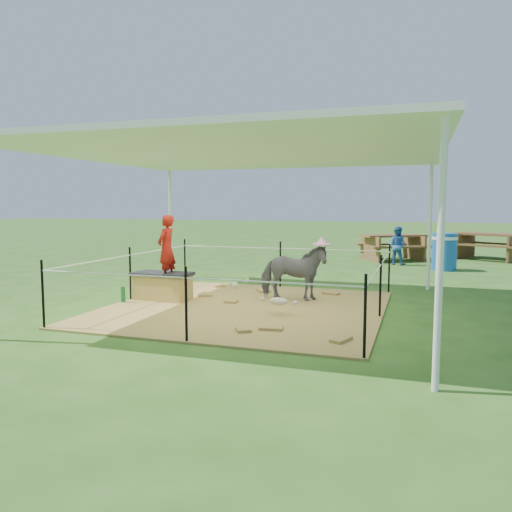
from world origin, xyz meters
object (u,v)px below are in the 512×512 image
(trash_barrel, at_px, (444,252))
(picnic_table_far, at_px, (490,246))
(straw_bale, at_px, (162,287))
(green_bottle, at_px, (123,294))
(pony, at_px, (293,272))
(foal, at_px, (279,300))
(picnic_table_near, at_px, (392,247))
(woman, at_px, (166,243))
(distant_person, at_px, (397,246))

(trash_barrel, xyz_separation_m, picnic_table_far, (1.51, 3.25, -0.08))
(straw_bale, xyz_separation_m, picnic_table_far, (6.64, 9.52, 0.17))
(green_bottle, xyz_separation_m, pony, (2.87, 1.11, 0.38))
(foal, xyz_separation_m, picnic_table_far, (4.25, 10.08, 0.16))
(foal, bearing_deg, picnic_table_far, 76.63)
(pony, bearing_deg, picnic_table_near, -17.51)
(woman, distance_m, foal, 2.49)
(foal, bearing_deg, pony, 102.53)
(trash_barrel, bearing_deg, green_bottle, -130.20)
(picnic_table_near, bearing_deg, straw_bale, -143.47)
(woman, height_order, trash_barrel, woman)
(foal, distance_m, distant_person, 7.84)
(picnic_table_near, xyz_separation_m, picnic_table_far, (2.98, 1.11, 0.02))
(straw_bale, xyz_separation_m, green_bottle, (-0.55, -0.45, -0.08))
(green_bottle, xyz_separation_m, trash_barrel, (5.68, 6.72, 0.33))
(woman, xyz_separation_m, trash_barrel, (5.03, 6.27, -0.58))
(picnic_table_near, bearing_deg, foal, -128.03)
(straw_bale, height_order, pony, pony)
(picnic_table_near, distance_m, picnic_table_far, 3.18)
(trash_barrel, relative_size, picnic_table_far, 0.49)
(green_bottle, height_order, pony, pony)
(pony, relative_size, trash_barrel, 1.22)
(picnic_table_near, relative_size, distant_person, 1.73)
(green_bottle, bearing_deg, picnic_table_far, 54.19)
(green_bottle, distance_m, distant_person, 8.79)
(trash_barrel, bearing_deg, pony, -116.56)
(trash_barrel, bearing_deg, picnic_table_near, 124.56)
(straw_bale, distance_m, distant_person, 8.12)
(pony, height_order, distant_person, distant_person)
(woman, distance_m, picnic_table_far, 11.57)
(straw_bale, height_order, distant_person, distant_person)
(pony, bearing_deg, picnic_table_far, -33.69)
(trash_barrel, distance_m, picnic_table_far, 3.58)
(straw_bale, xyz_separation_m, pony, (2.32, 0.66, 0.29))
(pony, xyz_separation_m, distant_person, (1.53, 6.49, 0.02))
(pony, distance_m, picnic_table_near, 7.87)
(green_bottle, distance_m, foal, 2.94)
(picnic_table_near, bearing_deg, trash_barrel, -85.37)
(straw_bale, distance_m, foal, 2.45)
(straw_bale, bearing_deg, picnic_table_near, 66.46)
(woman, xyz_separation_m, pony, (2.22, 0.66, -0.54))
(picnic_table_far, bearing_deg, distant_person, -111.67)
(picnic_table_near, bearing_deg, woman, -142.90)
(straw_bale, bearing_deg, pony, 15.77)
(picnic_table_far, bearing_deg, straw_bale, -97.00)
(green_bottle, distance_m, picnic_table_far, 12.30)
(picnic_table_near, xyz_separation_m, distant_person, (0.19, -1.26, 0.16))
(straw_bale, xyz_separation_m, woman, (0.10, 0.00, 0.83))
(straw_bale, relative_size, green_bottle, 3.60)
(woman, distance_m, picnic_table_near, 9.16)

